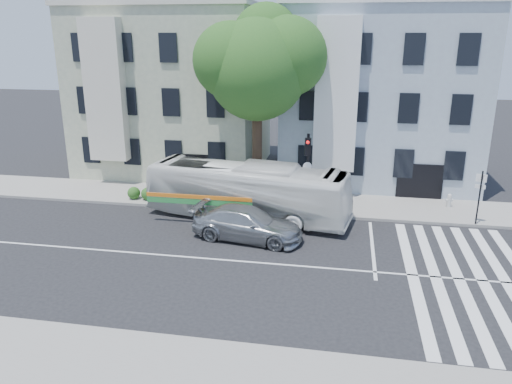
% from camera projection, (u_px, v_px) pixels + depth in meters
% --- Properties ---
extents(ground, '(120.00, 120.00, 0.00)m').
position_uv_depth(ground, '(223.00, 260.00, 21.76)').
color(ground, black).
rests_on(ground, ground).
extents(sidewalk_far, '(80.00, 4.00, 0.15)m').
position_uv_depth(sidewalk_far, '(256.00, 200.00, 29.23)').
color(sidewalk_far, gray).
rests_on(sidewalk_far, ground).
extents(sidewalk_near, '(80.00, 4.00, 0.15)m').
position_uv_depth(sidewalk_near, '(155.00, 377.00, 14.25)').
color(sidewalk_near, gray).
rests_on(sidewalk_near, ground).
extents(building_left, '(12.00, 10.00, 11.00)m').
position_uv_depth(building_left, '(176.00, 91.00, 35.32)').
color(building_left, '#9BA489').
rests_on(building_left, ground).
extents(building_right, '(12.00, 10.00, 11.00)m').
position_uv_depth(building_right, '(379.00, 95.00, 32.94)').
color(building_right, '#A5B8C4').
rests_on(building_right, ground).
extents(street_tree, '(7.30, 5.90, 11.10)m').
position_uv_depth(street_tree, '(259.00, 63.00, 27.54)').
color(street_tree, '#2D2116').
rests_on(street_tree, ground).
extents(bus, '(4.31, 11.11, 3.02)m').
position_uv_depth(bus, '(247.00, 191.00, 26.16)').
color(bus, white).
rests_on(bus, ground).
extents(sedan, '(2.97, 5.61, 1.55)m').
position_uv_depth(sedan, '(247.00, 224.00, 23.77)').
color(sedan, '#A5A9AC').
rests_on(sedan, ground).
extents(hedge, '(8.43, 2.97, 0.70)m').
position_uv_depth(hedge, '(204.00, 197.00, 28.45)').
color(hedge, '#2D6420').
rests_on(hedge, sidewalk_far).
extents(traffic_signal, '(0.46, 0.54, 4.49)m').
position_uv_depth(traffic_signal, '(307.00, 164.00, 26.05)').
color(traffic_signal, black).
rests_on(traffic_signal, ground).
extents(fire_hydrant, '(0.43, 0.25, 0.76)m').
position_uv_depth(fire_hydrant, '(449.00, 200.00, 27.83)').
color(fire_hydrant, beige).
rests_on(fire_hydrant, sidewalk_far).
extents(far_sign_pole, '(0.49, 0.25, 2.80)m').
position_uv_depth(far_sign_pole, '(480.00, 191.00, 24.93)').
color(far_sign_pole, black).
rests_on(far_sign_pole, sidewalk_far).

